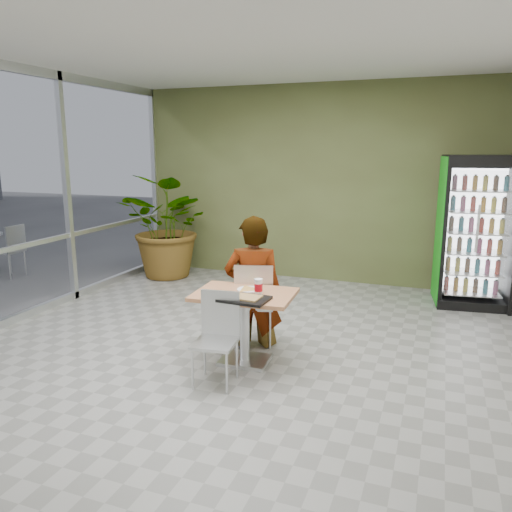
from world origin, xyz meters
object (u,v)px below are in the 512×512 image
(chair_near, at_px, (218,330))
(potted_plant, at_px, (170,226))
(cafeteria_tray, at_px, (244,299))
(chair_far, at_px, (254,298))
(soda_cup, at_px, (258,287))
(dining_table, at_px, (245,313))
(beverage_fridge, at_px, (475,232))
(seated_woman, at_px, (253,294))

(chair_near, relative_size, potted_plant, 0.49)
(cafeteria_tray, relative_size, potted_plant, 0.26)
(chair_far, distance_m, chair_near, 0.91)
(cafeteria_tray, bearing_deg, soda_cup, 79.57)
(dining_table, bearing_deg, beverage_fridge, 52.37)
(dining_table, height_order, seated_woman, seated_woman)
(seated_woman, distance_m, beverage_fridge, 3.42)
(cafeteria_tray, distance_m, potted_plant, 4.03)
(soda_cup, distance_m, cafeteria_tray, 0.27)
(dining_table, xyz_separation_m, cafeteria_tray, (0.10, -0.25, 0.23))
(dining_table, bearing_deg, seated_woman, 100.67)
(soda_cup, bearing_deg, beverage_fridge, 54.04)
(soda_cup, bearing_deg, chair_far, 115.75)
(dining_table, height_order, potted_plant, potted_plant)
(chair_near, xyz_separation_m, beverage_fridge, (2.35, 3.40, 0.54))
(seated_woman, height_order, potted_plant, potted_plant)
(chair_near, bearing_deg, potted_plant, 119.58)
(seated_woman, distance_m, cafeteria_tray, 0.78)
(dining_table, bearing_deg, soda_cup, 5.94)
(chair_near, xyz_separation_m, soda_cup, (0.23, 0.48, 0.32))
(chair_near, bearing_deg, soda_cup, 57.79)
(cafeteria_tray, height_order, beverage_fridge, beverage_fridge)
(cafeteria_tray, xyz_separation_m, potted_plant, (-2.59, 3.09, 0.12))
(seated_woman, height_order, soda_cup, seated_woman)
(beverage_fridge, bearing_deg, potted_plant, 173.82)
(dining_table, relative_size, chair_near, 1.20)
(soda_cup, bearing_deg, cafeteria_tray, -100.43)
(dining_table, distance_m, soda_cup, 0.32)
(cafeteria_tray, distance_m, beverage_fridge, 3.86)
(chair_far, distance_m, seated_woman, 0.06)
(chair_far, bearing_deg, dining_table, 81.69)
(seated_woman, bearing_deg, beverage_fridge, -150.50)
(beverage_fridge, distance_m, potted_plant, 4.76)
(soda_cup, distance_m, beverage_fridge, 3.62)
(chair_far, distance_m, soda_cup, 0.55)
(chair_near, bearing_deg, dining_table, 72.96)
(beverage_fridge, xyz_separation_m, potted_plant, (-4.75, -0.09, -0.16))
(dining_table, bearing_deg, potted_plant, 131.24)
(chair_near, bearing_deg, cafeteria_tray, 43.63)
(dining_table, relative_size, seated_woman, 0.58)
(seated_woman, bearing_deg, cafeteria_tray, 87.86)
(chair_far, height_order, beverage_fridge, beverage_fridge)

